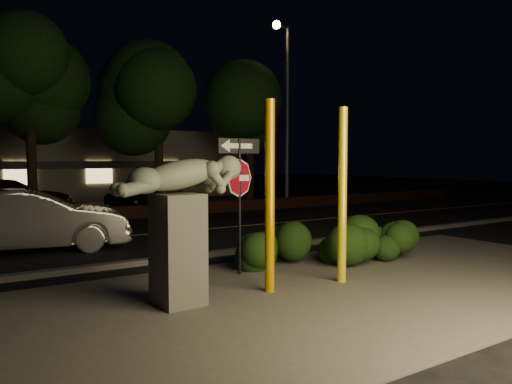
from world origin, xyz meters
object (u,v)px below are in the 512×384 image
at_px(streetlight, 285,98).
at_px(silver_sedan, 30,221).
at_px(yellow_pole_right, 342,196).
at_px(parked_car_darkred, 9,197).
at_px(signpost, 239,178).
at_px(sculpture, 180,213).
at_px(parked_car_dark, 159,197).
at_px(yellow_pole_left, 270,197).

height_order(streetlight, silver_sedan, streetlight).
bearing_deg(yellow_pole_right, streetlight, 56.83).
height_order(yellow_pole_right, parked_car_darkred, yellow_pole_right).
bearing_deg(signpost, sculpture, -144.65).
xyz_separation_m(parked_car_darkred, parked_car_dark, (5.63, -2.24, -0.11)).
bearing_deg(parked_car_dark, signpost, 145.22).
xyz_separation_m(yellow_pole_right, parked_car_darkred, (-3.56, 15.88, -0.88)).
relative_size(yellow_pole_right, parked_car_darkred, 0.63).
height_order(yellow_pole_left, parked_car_dark, yellow_pole_left).
relative_size(streetlight, silver_sedan, 1.93).
bearing_deg(parked_car_dark, parked_car_darkred, 48.87).
bearing_deg(yellow_pole_right, signpost, 128.93).
bearing_deg(yellow_pole_right, sculpture, 173.83).
relative_size(signpost, streetlight, 0.30).
distance_m(sculpture, parked_car_dark, 14.29).
height_order(yellow_pole_left, signpost, yellow_pole_left).
relative_size(silver_sedan, parked_car_dark, 1.02).
height_order(signpost, parked_car_dark, signpost).
bearing_deg(silver_sedan, streetlight, -51.52).
bearing_deg(yellow_pole_left, silver_sedan, 113.51).
xyz_separation_m(yellow_pole_right, parked_car_dark, (2.06, 13.64, -0.99)).
bearing_deg(yellow_pole_right, parked_car_darkred, 102.64).
distance_m(streetlight, parked_car_dark, 8.33).
relative_size(signpost, parked_car_dark, 0.59).
xyz_separation_m(signpost, sculpture, (-1.84, -1.23, -0.46)).
bearing_deg(parked_car_dark, yellow_pole_right, 152.01).
xyz_separation_m(signpost, streetlight, (10.18, 12.08, 3.46)).
bearing_deg(yellow_pole_left, sculpture, 174.08).
height_order(signpost, silver_sedan, signpost).
distance_m(yellow_pole_left, parked_car_dark, 13.97).
xyz_separation_m(yellow_pole_left, yellow_pole_right, (1.51, -0.17, -0.03)).
relative_size(yellow_pole_left, streetlight, 0.37).
relative_size(yellow_pole_right, sculpture, 1.38).
height_order(yellow_pole_right, streetlight, streetlight).
height_order(signpost, parked_car_darkred, signpost).
relative_size(yellow_pole_right, parked_car_dark, 0.71).
bearing_deg(sculpture, streetlight, 44.12).
bearing_deg(parked_car_darkred, yellow_pole_left, -161.29).
bearing_deg(signpost, streetlight, 51.61).
xyz_separation_m(yellow_pole_left, parked_car_dark, (3.58, 13.46, -1.02)).
xyz_separation_m(sculpture, parked_car_dark, (5.17, 13.30, -0.82)).
xyz_separation_m(signpost, parked_car_dark, (3.32, 12.07, -1.28)).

